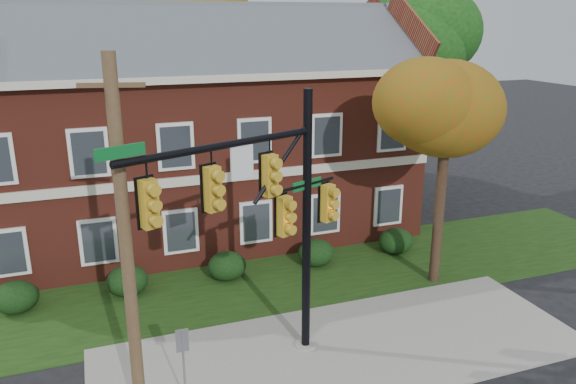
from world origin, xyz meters
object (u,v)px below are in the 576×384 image
object	(u,v)px
tree_right_rear	(418,40)
sign_post	(183,355)
hedge_far_left	(15,297)
hedge_center	(227,266)
hedge_left	(127,281)
hedge_right	(316,253)
hedge_far_right	(396,241)
tree_near_right	(457,97)
apartment_building	(193,120)
traffic_signal	(268,207)
tree_far_rear	(187,24)
utility_pole	(126,251)

from	to	relation	value
tree_right_rear	sign_post	bearing A→B (deg)	-137.99
hedge_far_left	hedge_center	xyz separation A→B (m)	(7.00, 0.00, 0.00)
tree_right_rear	hedge_left	bearing A→B (deg)	-157.58
hedge_right	hedge_far_right	world-z (taller)	same
hedge_left	tree_right_rear	world-z (taller)	tree_right_rear
hedge_center	tree_near_right	world-z (taller)	tree_near_right
apartment_building	hedge_right	distance (m)	7.73
hedge_right	tree_near_right	world-z (taller)	tree_near_right
hedge_far_left	traffic_signal	distance (m)	9.75
tree_far_rear	utility_pole	world-z (taller)	tree_far_rear
utility_pole	traffic_signal	bearing A→B (deg)	28.78
utility_pole	sign_post	world-z (taller)	utility_pole
hedge_far_right	tree_near_right	size ratio (longest dim) A/B	0.16
sign_post	hedge_left	bearing A→B (deg)	99.35
apartment_building	hedge_left	size ratio (longest dim) A/B	13.43
tree_right_rear	sign_post	size ratio (longest dim) A/B	5.03
hedge_right	hedge_far_right	xyz separation A→B (m)	(3.50, 0.00, 0.00)
hedge_far_right	traffic_signal	distance (m)	10.08
tree_right_rear	tree_far_rear	bearing A→B (deg)	145.00
sign_post	tree_far_rear	bearing A→B (deg)	80.49
hedge_center	tree_near_right	bearing A→B (deg)	-21.42
utility_pole	apartment_building	bearing A→B (deg)	86.93
hedge_center	tree_far_rear	size ratio (longest dim) A/B	0.12
hedge_far_left	sign_post	distance (m)	7.85
apartment_building	hedge_center	bearing A→B (deg)	-90.00
apartment_building	utility_pole	xyz separation A→B (m)	(-3.75, -11.85, -0.67)
hedge_right	tree_right_rear	bearing A→B (deg)	38.02
traffic_signal	utility_pole	world-z (taller)	utility_pole
traffic_signal	utility_pole	distance (m)	3.64
tree_far_rear	sign_post	bearing A→B (deg)	-101.58
hedge_left	tree_right_rear	bearing A→B (deg)	22.42
hedge_far_left	tree_right_rear	distance (m)	20.75
hedge_right	tree_right_rear	xyz separation A→B (m)	(7.81, 6.11, 7.60)
apartment_building	hedge_far_right	bearing A→B (deg)	-36.89
hedge_center	tree_right_rear	world-z (taller)	tree_right_rear
hedge_right	hedge_far_left	bearing A→B (deg)	180.00
apartment_building	hedge_far_left	distance (m)	9.82
hedge_left	sign_post	world-z (taller)	sign_post
tree_near_right	tree_far_rear	distance (m)	17.12
hedge_left	hedge_center	bearing A→B (deg)	0.00
hedge_far_left	traffic_signal	bearing A→B (deg)	-40.15
apartment_building	tree_right_rear	size ratio (longest dim) A/B	1.77
hedge_center	tree_right_rear	size ratio (longest dim) A/B	0.13
hedge_far_left	apartment_building	bearing A→B (deg)	36.89
apartment_building	traffic_signal	distance (m)	10.97
tree_near_right	tree_far_rear	xyz separation A→B (m)	(-5.88, 15.93, 2.17)
hedge_left	hedge_right	bearing A→B (deg)	0.00
hedge_center	hedge_right	bearing A→B (deg)	0.00
hedge_right	tree_far_rear	size ratio (longest dim) A/B	0.12
apartment_building	utility_pole	distance (m)	12.45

